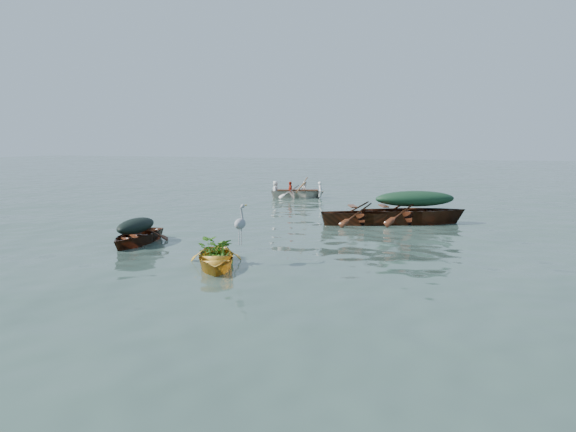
{
  "coord_description": "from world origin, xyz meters",
  "views": [
    {
      "loc": [
        4.9,
        -13.47,
        2.79
      ],
      "look_at": [
        -0.7,
        2.46,
        0.5
      ],
      "focal_mm": 35.0,
      "sensor_mm": 36.0,
      "label": 1
    }
  ],
  "objects_px": {
    "green_tarp_boat": "(414,224)",
    "open_wooden_boat": "(368,224)",
    "rowed_boat": "(298,198)",
    "dark_covered_boat": "(137,244)",
    "yellow_dinghy": "(216,267)",
    "heron": "(240,230)"
  },
  "relations": [
    {
      "from": "yellow_dinghy",
      "to": "heron",
      "type": "distance_m",
      "value": 0.99
    },
    {
      "from": "yellow_dinghy",
      "to": "open_wooden_boat",
      "type": "bearing_deg",
      "value": 49.91
    },
    {
      "from": "heron",
      "to": "open_wooden_boat",
      "type": "bearing_deg",
      "value": 52.98
    },
    {
      "from": "open_wooden_boat",
      "to": "rowed_boat",
      "type": "relative_size",
      "value": 1.2
    },
    {
      "from": "green_tarp_boat",
      "to": "open_wooden_boat",
      "type": "height_order",
      "value": "green_tarp_boat"
    },
    {
      "from": "green_tarp_boat",
      "to": "open_wooden_boat",
      "type": "distance_m",
      "value": 1.58
    },
    {
      "from": "yellow_dinghy",
      "to": "green_tarp_boat",
      "type": "relative_size",
      "value": 0.57
    },
    {
      "from": "dark_covered_boat",
      "to": "green_tarp_boat",
      "type": "height_order",
      "value": "green_tarp_boat"
    },
    {
      "from": "dark_covered_boat",
      "to": "green_tarp_boat",
      "type": "bearing_deg",
      "value": 36.97
    },
    {
      "from": "yellow_dinghy",
      "to": "heron",
      "type": "height_order",
      "value": "heron"
    },
    {
      "from": "green_tarp_boat",
      "to": "dark_covered_boat",
      "type": "bearing_deg",
      "value": 109.66
    },
    {
      "from": "green_tarp_boat",
      "to": "yellow_dinghy",
      "type": "bearing_deg",
      "value": 133.56
    },
    {
      "from": "yellow_dinghy",
      "to": "heron",
      "type": "relative_size",
      "value": 3.0
    },
    {
      "from": "heron",
      "to": "green_tarp_boat",
      "type": "bearing_deg",
      "value": 43.99
    },
    {
      "from": "green_tarp_boat",
      "to": "rowed_boat",
      "type": "height_order",
      "value": "green_tarp_boat"
    },
    {
      "from": "rowed_boat",
      "to": "green_tarp_boat",
      "type": "bearing_deg",
      "value": -152.55
    },
    {
      "from": "yellow_dinghy",
      "to": "rowed_boat",
      "type": "distance_m",
      "value": 15.13
    },
    {
      "from": "dark_covered_boat",
      "to": "rowed_boat",
      "type": "xyz_separation_m",
      "value": [
        0.25,
        13.05,
        0.0
      ]
    },
    {
      "from": "yellow_dinghy",
      "to": "open_wooden_boat",
      "type": "relative_size",
      "value": 0.64
    },
    {
      "from": "open_wooden_boat",
      "to": "heron",
      "type": "distance_m",
      "value": 7.3
    },
    {
      "from": "dark_covered_boat",
      "to": "rowed_boat",
      "type": "bearing_deg",
      "value": 82.55
    },
    {
      "from": "yellow_dinghy",
      "to": "dark_covered_boat",
      "type": "bearing_deg",
      "value": 126.03
    }
  ]
}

